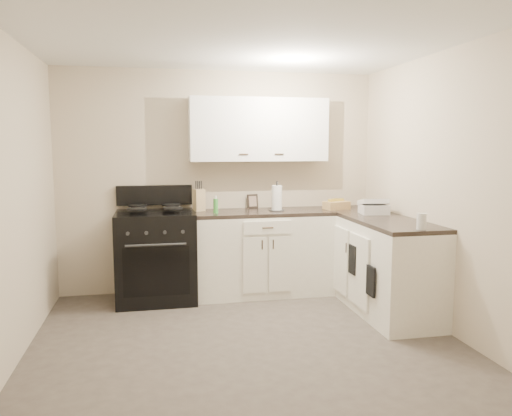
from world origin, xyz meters
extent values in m
plane|color=#473F38|center=(0.00, 0.00, 0.00)|extent=(3.60, 3.60, 0.00)
plane|color=white|center=(0.00, 0.00, 2.50)|extent=(3.60, 3.60, 0.00)
plane|color=beige|center=(0.00, 1.80, 1.25)|extent=(3.60, 0.00, 3.60)
plane|color=beige|center=(1.80, 0.00, 1.25)|extent=(0.00, 3.60, 3.60)
plane|color=beige|center=(-1.80, 0.00, 1.25)|extent=(0.00, 3.60, 3.60)
plane|color=beige|center=(0.00, -1.80, 1.25)|extent=(3.60, 0.00, 3.60)
cube|color=white|center=(0.43, 1.50, 0.45)|extent=(1.55, 0.60, 0.90)
cube|color=white|center=(1.50, 0.85, 0.45)|extent=(0.60, 1.90, 0.90)
cube|color=black|center=(0.43, 1.50, 0.92)|extent=(1.55, 0.60, 0.04)
cube|color=black|center=(1.50, 0.85, 0.92)|extent=(0.60, 1.90, 0.04)
cube|color=white|center=(0.43, 1.65, 1.84)|extent=(1.55, 0.30, 0.70)
cube|color=black|center=(-0.74, 1.48, 0.46)|extent=(0.83, 0.71, 1.00)
cube|color=#CCB57D|center=(-0.26, 1.62, 1.06)|extent=(0.14, 0.13, 0.25)
cylinder|color=white|center=(0.60, 1.47, 1.08)|extent=(0.14, 0.14, 0.28)
cylinder|color=green|center=(-0.10, 1.41, 1.02)|extent=(0.05, 0.05, 0.16)
cube|color=black|center=(0.38, 1.76, 1.02)|extent=(0.14, 0.07, 0.16)
cube|color=tan|center=(1.30, 1.47, 0.99)|extent=(0.30, 0.23, 0.09)
cube|color=silver|center=(1.54, 1.01, 0.99)|extent=(0.31, 0.29, 0.10)
cylinder|color=silver|center=(1.52, 0.00, 1.01)|extent=(0.09, 0.09, 0.14)
cube|color=black|center=(1.18, 0.25, 0.43)|extent=(0.02, 0.16, 0.28)
cube|color=black|center=(1.18, 0.68, 0.53)|extent=(0.02, 0.17, 0.29)
camera|label=1|loc=(-0.75, -3.89, 1.65)|focal=35.00mm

